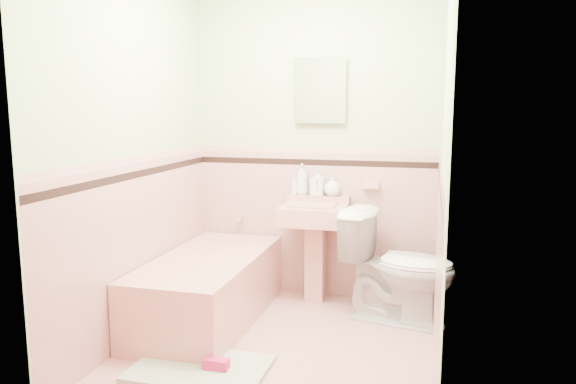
% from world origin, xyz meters
% --- Properties ---
extents(floor, '(2.20, 2.20, 0.00)m').
position_xyz_m(floor, '(0.00, 0.00, 0.00)').
color(floor, '#D29189').
rests_on(floor, ground).
extents(wall_back, '(2.50, 0.00, 2.50)m').
position_xyz_m(wall_back, '(0.00, 1.10, 1.25)').
color(wall_back, beige).
rests_on(wall_back, ground).
extents(wall_front, '(2.50, 0.00, 2.50)m').
position_xyz_m(wall_front, '(0.00, -1.10, 1.25)').
color(wall_front, beige).
rests_on(wall_front, ground).
extents(wall_left, '(0.00, 2.50, 2.50)m').
position_xyz_m(wall_left, '(-1.00, 0.00, 1.25)').
color(wall_left, beige).
rests_on(wall_left, ground).
extents(wall_right, '(0.00, 2.50, 2.50)m').
position_xyz_m(wall_right, '(1.00, 0.00, 1.25)').
color(wall_right, beige).
rests_on(wall_right, ground).
extents(wainscot_back, '(2.00, 0.00, 2.00)m').
position_xyz_m(wainscot_back, '(0.00, 1.09, 0.60)').
color(wainscot_back, '#D5968F').
rests_on(wainscot_back, ground).
extents(wainscot_front, '(2.00, 0.00, 2.00)m').
position_xyz_m(wainscot_front, '(0.00, -1.09, 0.60)').
color(wainscot_front, '#D5968F').
rests_on(wainscot_front, ground).
extents(wainscot_left, '(0.00, 2.20, 2.20)m').
position_xyz_m(wainscot_left, '(-0.99, 0.00, 0.60)').
color(wainscot_left, '#D5968F').
rests_on(wainscot_left, ground).
extents(wainscot_right, '(0.00, 2.20, 2.20)m').
position_xyz_m(wainscot_right, '(0.99, 0.00, 0.60)').
color(wainscot_right, '#D5968F').
rests_on(wainscot_right, ground).
extents(accent_back, '(2.00, 0.00, 2.00)m').
position_xyz_m(accent_back, '(0.00, 1.08, 1.12)').
color(accent_back, black).
rests_on(accent_back, ground).
extents(accent_front, '(2.00, 0.00, 2.00)m').
position_xyz_m(accent_front, '(0.00, -1.08, 1.12)').
color(accent_front, black).
rests_on(accent_front, ground).
extents(accent_left, '(0.00, 2.20, 2.20)m').
position_xyz_m(accent_left, '(-0.98, 0.00, 1.12)').
color(accent_left, black).
rests_on(accent_left, ground).
extents(accent_right, '(0.00, 2.20, 2.20)m').
position_xyz_m(accent_right, '(0.98, 0.00, 1.12)').
color(accent_right, black).
rests_on(accent_right, ground).
extents(cap_back, '(2.00, 0.00, 2.00)m').
position_xyz_m(cap_back, '(0.00, 1.08, 1.22)').
color(cap_back, '#D29290').
rests_on(cap_back, ground).
extents(cap_front, '(2.00, 0.00, 2.00)m').
position_xyz_m(cap_front, '(0.00, -1.08, 1.22)').
color(cap_front, '#D29290').
rests_on(cap_front, ground).
extents(cap_left, '(0.00, 2.20, 2.20)m').
position_xyz_m(cap_left, '(-0.98, 0.00, 1.22)').
color(cap_left, '#D29290').
rests_on(cap_left, ground).
extents(cap_right, '(0.00, 2.20, 2.20)m').
position_xyz_m(cap_right, '(0.98, 0.00, 1.22)').
color(cap_right, '#D29290').
rests_on(cap_right, ground).
extents(bathtub, '(0.70, 1.50, 0.45)m').
position_xyz_m(bathtub, '(-0.63, 0.33, 0.23)').
color(bathtub, tan).
rests_on(bathtub, floor).
extents(tub_faucet, '(0.04, 0.12, 0.04)m').
position_xyz_m(tub_faucet, '(-0.63, 1.05, 0.63)').
color(tub_faucet, silver).
rests_on(tub_faucet, wall_back).
extents(sink, '(0.51, 0.48, 0.80)m').
position_xyz_m(sink, '(0.05, 0.86, 0.40)').
color(sink, tan).
rests_on(sink, floor).
extents(sink_faucet, '(0.02, 0.02, 0.10)m').
position_xyz_m(sink_faucet, '(0.05, 1.00, 0.95)').
color(sink_faucet, silver).
rests_on(sink_faucet, sink).
extents(medicine_cabinet, '(0.40, 0.04, 0.50)m').
position_xyz_m(medicine_cabinet, '(0.05, 1.07, 1.70)').
color(medicine_cabinet, white).
rests_on(medicine_cabinet, wall_back).
extents(soap_dish, '(0.13, 0.08, 0.04)m').
position_xyz_m(soap_dish, '(0.47, 1.06, 0.95)').
color(soap_dish, tan).
rests_on(soap_dish, wall_back).
extents(soap_bottle_left, '(0.12, 0.12, 0.26)m').
position_xyz_m(soap_bottle_left, '(-0.09, 1.04, 0.98)').
color(soap_bottle_left, '#B2B2B2').
rests_on(soap_bottle_left, sink).
extents(soap_bottle_mid, '(0.11, 0.11, 0.22)m').
position_xyz_m(soap_bottle_mid, '(0.04, 1.04, 0.97)').
color(soap_bottle_mid, '#B2B2B2').
rests_on(soap_bottle_mid, sink).
extents(soap_bottle_right, '(0.15, 0.15, 0.17)m').
position_xyz_m(soap_bottle_right, '(0.16, 1.04, 0.94)').
color(soap_bottle_right, '#B2B2B2').
rests_on(soap_bottle_right, sink).
extents(tube, '(0.04, 0.04, 0.12)m').
position_xyz_m(tube, '(-0.16, 1.04, 0.92)').
color(tube, white).
rests_on(tube, sink).
extents(toilet, '(0.88, 0.61, 0.82)m').
position_xyz_m(toilet, '(0.73, 0.67, 0.41)').
color(toilet, white).
rests_on(toilet, floor).
extents(bucket, '(0.26, 0.26, 0.24)m').
position_xyz_m(bucket, '(0.52, 0.85, 0.12)').
color(bucket, '#0B1D98').
rests_on(bucket, floor).
extents(bath_mat, '(0.81, 0.54, 0.03)m').
position_xyz_m(bath_mat, '(-0.36, -0.44, 0.02)').
color(bath_mat, '#99AA8D').
rests_on(bath_mat, floor).
extents(shoe, '(0.15, 0.07, 0.06)m').
position_xyz_m(shoe, '(-0.26, -0.44, 0.06)').
color(shoe, '#BF1E59').
rests_on(shoe, bath_mat).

